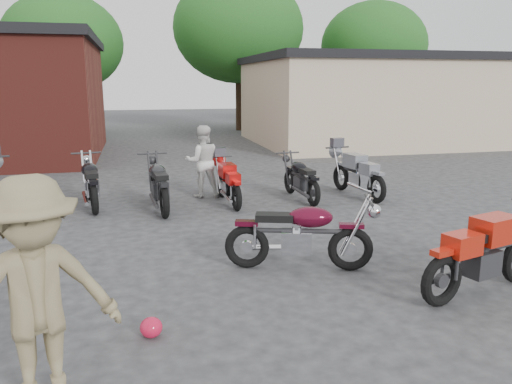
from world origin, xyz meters
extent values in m
plane|color=#2C2C2E|center=(0.00, 0.00, 0.00)|extent=(90.00, 90.00, 0.00)
cube|color=tan|center=(8.50, 15.00, 1.75)|extent=(10.00, 8.00, 3.50)
ellipsoid|color=red|center=(-1.61, -0.64, 0.11)|extent=(0.31, 0.31, 0.22)
imported|color=silver|center=(-0.18, 5.86, 0.84)|extent=(0.84, 0.67, 1.68)
imported|color=#887854|center=(-2.49, -1.67, 0.99)|extent=(1.45, 1.14, 1.98)
camera|label=1|loc=(-1.67, -5.62, 2.66)|focal=35.00mm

